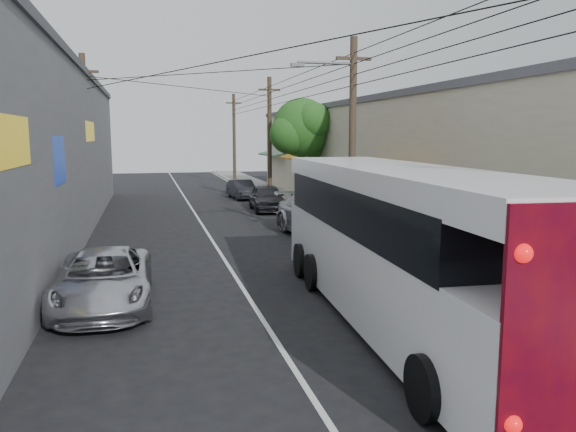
{
  "coord_description": "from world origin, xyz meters",
  "views": [
    {
      "loc": [
        -2.54,
        -7.54,
        4.31
      ],
      "look_at": [
        1.56,
        8.7,
        1.91
      ],
      "focal_mm": 35.0,
      "sensor_mm": 36.0,
      "label": 1
    }
  ],
  "objects_px": {
    "parked_car_far": "(242,189)",
    "jeepney": "(104,279)",
    "parked_suv": "(322,217)",
    "pedestrian_far": "(440,234)",
    "coach_bus": "(398,243)",
    "pedestrian_near": "(383,235)",
    "parked_car_mid": "(267,198)"
  },
  "relations": [
    {
      "from": "parked_car_far",
      "to": "jeepney",
      "type": "bearing_deg",
      "value": -113.1
    },
    {
      "from": "jeepney",
      "to": "parked_suv",
      "type": "bearing_deg",
      "value": 43.94
    },
    {
      "from": "parked_car_far",
      "to": "pedestrian_far",
      "type": "relative_size",
      "value": 2.77
    },
    {
      "from": "coach_bus",
      "to": "pedestrian_far",
      "type": "height_order",
      "value": "coach_bus"
    },
    {
      "from": "pedestrian_far",
      "to": "parked_car_far",
      "type": "bearing_deg",
      "value": -93.59
    },
    {
      "from": "jeepney",
      "to": "pedestrian_far",
      "type": "relative_size",
      "value": 3.56
    },
    {
      "from": "parked_car_far",
      "to": "pedestrian_near",
      "type": "bearing_deg",
      "value": -90.96
    },
    {
      "from": "jeepney",
      "to": "pedestrian_far",
      "type": "bearing_deg",
      "value": 16.65
    },
    {
      "from": "jeepney",
      "to": "coach_bus",
      "type": "bearing_deg",
      "value": -23.08
    },
    {
      "from": "coach_bus",
      "to": "pedestrian_far",
      "type": "bearing_deg",
      "value": 56.8
    },
    {
      "from": "coach_bus",
      "to": "parked_car_mid",
      "type": "xyz_separation_m",
      "value": [
        1.16,
        19.89,
        -1.11
      ]
    },
    {
      "from": "parked_suv",
      "to": "pedestrian_near",
      "type": "bearing_deg",
      "value": -86.41
    },
    {
      "from": "parked_car_far",
      "to": "parked_suv",
      "type": "bearing_deg",
      "value": -92.57
    },
    {
      "from": "parked_car_mid",
      "to": "pedestrian_far",
      "type": "relative_size",
      "value": 3.12
    },
    {
      "from": "pedestrian_near",
      "to": "pedestrian_far",
      "type": "relative_size",
      "value": 1.05
    },
    {
      "from": "coach_bus",
      "to": "jeepney",
      "type": "relative_size",
      "value": 2.49
    },
    {
      "from": "coach_bus",
      "to": "parked_car_far",
      "type": "distance_m",
      "value": 26.52
    },
    {
      "from": "parked_car_far",
      "to": "pedestrian_near",
      "type": "xyz_separation_m",
      "value": [
        1.6,
        -20.2,
        0.22
      ]
    },
    {
      "from": "coach_bus",
      "to": "pedestrian_far",
      "type": "distance_m",
      "value": 7.79
    },
    {
      "from": "parked_suv",
      "to": "parked_car_far",
      "type": "bearing_deg",
      "value": 86.46
    },
    {
      "from": "jeepney",
      "to": "pedestrian_far",
      "type": "distance_m",
      "value": 11.76
    },
    {
      "from": "pedestrian_near",
      "to": "parked_car_mid",
      "type": "bearing_deg",
      "value": -83.61
    },
    {
      "from": "coach_bus",
      "to": "parked_suv",
      "type": "relative_size",
      "value": 2.04
    },
    {
      "from": "parked_car_mid",
      "to": "pedestrian_near",
      "type": "height_order",
      "value": "pedestrian_near"
    },
    {
      "from": "parked_suv",
      "to": "parked_car_mid",
      "type": "xyz_separation_m",
      "value": [
        -0.44,
        9.1,
        -0.14
      ]
    },
    {
      "from": "parked_car_mid",
      "to": "pedestrian_far",
      "type": "height_order",
      "value": "pedestrian_far"
    },
    {
      "from": "parked_suv",
      "to": "pedestrian_near",
      "type": "relative_size",
      "value": 4.13
    },
    {
      "from": "jeepney",
      "to": "parked_car_mid",
      "type": "distance_m",
      "value": 18.72
    },
    {
      "from": "parked_car_mid",
      "to": "pedestrian_far",
      "type": "xyz_separation_m",
      "value": [
        3.44,
        -13.69,
        0.07
      ]
    },
    {
      "from": "parked_car_mid",
      "to": "parked_suv",
      "type": "bearing_deg",
      "value": -84.0
    },
    {
      "from": "parked_car_mid",
      "to": "jeepney",
      "type": "bearing_deg",
      "value": -111.54
    },
    {
      "from": "pedestrian_far",
      "to": "parked_car_mid",
      "type": "bearing_deg",
      "value": -90.11
    }
  ]
}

